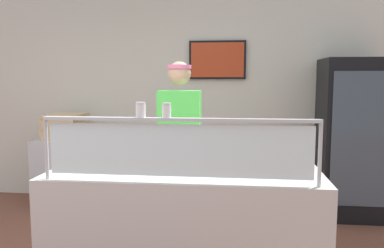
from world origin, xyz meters
name	(u,v)px	position (x,y,z in m)	size (l,w,h in m)	color
shop_rear_unit	(209,98)	(0.97, 2.76, 1.36)	(6.34, 0.13, 2.70)	beige
serving_counter	(185,234)	(0.97, 0.39, 0.47)	(1.94, 0.78, 0.95)	#BCB7B2
sneeze_guard	(178,141)	(0.97, 0.06, 1.21)	(1.76, 0.06, 0.41)	#B2B5BC
pizza_tray	(171,165)	(0.85, 0.47, 0.97)	(0.52, 0.52, 0.04)	#9EA0A8
pizza_server	(168,163)	(0.84, 0.45, 0.99)	(0.07, 0.28, 0.01)	#ADAFB7
parmesan_shaker	(141,111)	(0.73, 0.06, 1.41)	(0.06, 0.06, 0.10)	white
pepper_flake_shaker	(166,111)	(0.90, 0.06, 1.40)	(0.06, 0.06, 0.09)	white
worker_figure	(180,145)	(0.82, 1.15, 1.01)	(0.41, 0.50, 1.76)	#23232D
drink_fridge	(352,138)	(2.66, 2.32, 0.92)	(0.72, 0.67, 1.84)	black
prep_shelf	(67,173)	(-0.79, 2.27, 0.43)	(0.70, 0.55, 0.86)	#B7BABF
pizza_box_stack	(65,126)	(-0.78, 2.27, 1.02)	(0.48, 0.47, 0.31)	tan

